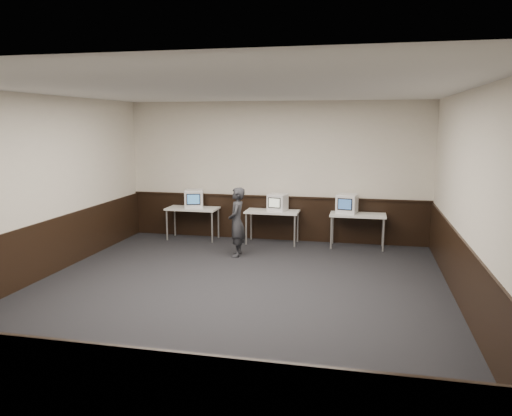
{
  "coord_description": "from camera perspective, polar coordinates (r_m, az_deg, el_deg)",
  "views": [
    {
      "loc": [
        2.03,
        -7.31,
        2.71
      ],
      "look_at": [
        0.06,
        1.6,
        1.15
      ],
      "focal_mm": 35.0,
      "sensor_mm": 36.0,
      "label": 1
    }
  ],
  "objects": [
    {
      "name": "floor",
      "position": [
        8.06,
        -2.93,
        -9.97
      ],
      "size": [
        8.0,
        8.0,
        0.0
      ],
      "primitive_type": "plane",
      "color": "black",
      "rests_on": "ground"
    },
    {
      "name": "wainscot_right",
      "position": [
        7.78,
        22.84,
        -7.6
      ],
      "size": [
        0.04,
        7.98,
        1.0
      ],
      "primitive_type": "cube",
      "color": "black",
      "rests_on": "right_wall"
    },
    {
      "name": "front_wall",
      "position": [
        4.04,
        -18.4,
        -6.79
      ],
      "size": [
        7.0,
        0.0,
        7.0
      ],
      "primitive_type": "plane",
      "rotation": [
        -1.57,
        0.0,
        0.0
      ],
      "color": "beige",
      "rests_on": "ground"
    },
    {
      "name": "back_wall",
      "position": [
        11.55,
        2.26,
        4.18
      ],
      "size": [
        7.0,
        0.0,
        7.0
      ],
      "primitive_type": "plane",
      "rotation": [
        1.57,
        0.0,
        0.0
      ],
      "color": "beige",
      "rests_on": "ground"
    },
    {
      "name": "left_wall",
      "position": [
        9.23,
        -24.48,
        1.92
      ],
      "size": [
        0.0,
        8.0,
        8.0
      ],
      "primitive_type": "plane",
      "rotation": [
        1.57,
        0.0,
        1.57
      ],
      "color": "beige",
      "rests_on": "ground"
    },
    {
      "name": "wainscot_front",
      "position": [
        4.48,
        -17.46,
        -20.34
      ],
      "size": [
        6.98,
        0.04,
        1.0
      ],
      "primitive_type": "cube",
      "color": "black",
      "rests_on": "front_wall"
    },
    {
      "name": "emac_right",
      "position": [
        11.1,
        10.36,
        0.49
      ],
      "size": [
        0.5,
        0.51,
        0.43
      ],
      "rotation": [
        0.0,
        0.0,
        -0.17
      ],
      "color": "white",
      "rests_on": "desk_right"
    },
    {
      "name": "wainscot_left",
      "position": [
        9.42,
        -23.92,
        -4.73
      ],
      "size": [
        0.04,
        7.98,
        1.0
      ],
      "primitive_type": "cube",
      "color": "black",
      "rests_on": "left_wall"
    },
    {
      "name": "ceiling",
      "position": [
        7.6,
        -3.15,
        13.38
      ],
      "size": [
        8.0,
        8.0,
        0.0
      ],
      "primitive_type": "plane",
      "rotation": [
        3.14,
        0.0,
        0.0
      ],
      "color": "white",
      "rests_on": "back_wall"
    },
    {
      "name": "wainscot_rail",
      "position": [
        11.58,
        2.21,
        1.3
      ],
      "size": [
        6.98,
        0.06,
        0.04
      ],
      "primitive_type": "cube",
      "color": "black",
      "rests_on": "wainscot_back"
    },
    {
      "name": "desk_center",
      "position": [
        11.28,
        1.87,
        -0.67
      ],
      "size": [
        1.2,
        0.6,
        0.75
      ],
      "color": "silver",
      "rests_on": "ground"
    },
    {
      "name": "emac_center",
      "position": [
        11.24,
        2.48,
        0.65
      ],
      "size": [
        0.46,
        0.47,
        0.39
      ],
      "rotation": [
        0.0,
        0.0,
        -0.19
      ],
      "color": "white",
      "rests_on": "desk_center"
    },
    {
      "name": "wainscot_back",
      "position": [
        11.68,
        2.21,
        -1.21
      ],
      "size": [
        6.98,
        0.04,
        1.0
      ],
      "primitive_type": "cube",
      "color": "black",
      "rests_on": "back_wall"
    },
    {
      "name": "right_wall",
      "position": [
        7.54,
        23.54,
        0.42
      ],
      "size": [
        0.0,
        8.0,
        8.0
      ],
      "primitive_type": "plane",
      "rotation": [
        1.57,
        0.0,
        -1.57
      ],
      "color": "beige",
      "rests_on": "ground"
    },
    {
      "name": "desk_left",
      "position": [
        11.77,
        -7.26,
        -0.31
      ],
      "size": [
        1.2,
        0.6,
        0.75
      ],
      "color": "silver",
      "rests_on": "ground"
    },
    {
      "name": "desk_right",
      "position": [
        11.1,
        11.56,
        -1.04
      ],
      "size": [
        1.2,
        0.6,
        0.75
      ],
      "color": "silver",
      "rests_on": "ground"
    },
    {
      "name": "emac_left",
      "position": [
        11.73,
        -7.11,
        1.06
      ],
      "size": [
        0.53,
        0.55,
        0.42
      ],
      "rotation": [
        0.0,
        0.0,
        0.29
      ],
      "color": "white",
      "rests_on": "desk_left"
    },
    {
      "name": "person",
      "position": [
        10.19,
        -2.21,
        -1.61
      ],
      "size": [
        0.4,
        0.55,
        1.42
      ],
      "primitive_type": "imported",
      "rotation": [
        0.0,
        0.0,
        -1.45
      ],
      "color": "#26272C",
      "rests_on": "ground"
    }
  ]
}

